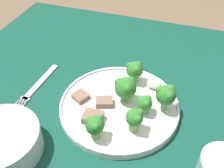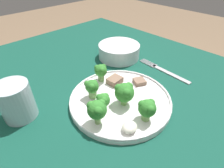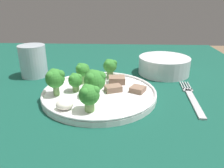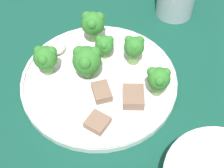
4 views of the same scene
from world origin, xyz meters
name	(u,v)px [view 1 (image 1 of 4)]	position (x,y,z in m)	size (l,w,h in m)	color
dinner_plate	(119,106)	(0.05, -0.09, 0.74)	(0.27, 0.27, 0.02)	white
fork	(35,88)	(0.27, -0.09, 0.73)	(0.03, 0.20, 0.00)	#B2B2B7
cream_bowl	(1,143)	(0.23, 0.09, 0.75)	(0.16, 0.16, 0.05)	silver
broccoli_floret_near_rim_left	(126,87)	(0.04, -0.11, 0.78)	(0.05, 0.05, 0.06)	#709E56
broccoli_floret_center_left	(95,126)	(0.07, 0.01, 0.78)	(0.04, 0.04, 0.05)	#709E56
broccoli_floret_back_left	(144,103)	(-0.01, -0.08, 0.77)	(0.03, 0.03, 0.05)	#709E56
broccoli_floret_front_left	(136,119)	(0.00, -0.03, 0.78)	(0.04, 0.04, 0.05)	#709E56
broccoli_floret_center_back	(135,70)	(0.04, -0.18, 0.78)	(0.04, 0.04, 0.06)	#709E56
broccoli_floret_mid_cluster	(166,95)	(-0.05, -0.11, 0.78)	(0.05, 0.04, 0.06)	#709E56
meat_slice_front_slice	(104,102)	(0.08, -0.08, 0.75)	(0.05, 0.04, 0.01)	#846651
meat_slice_middle_slice	(81,96)	(0.14, -0.08, 0.75)	(0.04, 0.04, 0.01)	#846651
meat_slice_rear_slice	(93,117)	(0.09, -0.03, 0.75)	(0.04, 0.04, 0.02)	#846651
sauce_dollop	(154,84)	(-0.01, -0.17, 0.75)	(0.04, 0.03, 0.02)	silver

